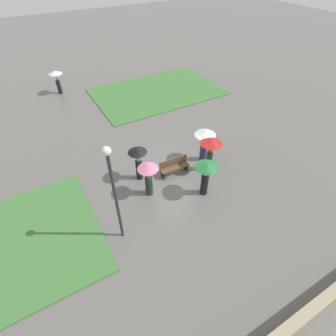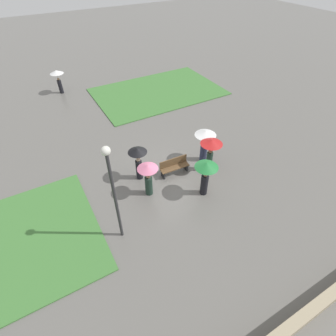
{
  "view_description": "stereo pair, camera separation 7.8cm",
  "coord_description": "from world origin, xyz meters",
  "px_view_note": "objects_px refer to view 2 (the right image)",
  "views": [
    {
      "loc": [
        -5.43,
        -8.98,
        9.55
      ],
      "look_at": [
        -0.37,
        -0.19,
        0.63
      ],
      "focal_mm": 28.0,
      "sensor_mm": 36.0,
      "label": 1
    },
    {
      "loc": [
        -5.36,
        -9.01,
        9.55
      ],
      "look_at": [
        -0.37,
        -0.19,
        0.63
      ],
      "focal_mm": 28.0,
      "sensor_mm": 36.0,
      "label": 2
    }
  ],
  "objects_px": {
    "crowd_person_green": "(206,172)",
    "crowd_person_pink": "(148,175)",
    "park_bench": "(174,166)",
    "lone_walker_far_path": "(57,76)",
    "crowd_person_white": "(205,139)",
    "crowd_person_black": "(138,158)",
    "crowd_person_red": "(211,148)",
    "lamp_post": "(113,185)"
  },
  "relations": [
    {
      "from": "lone_walker_far_path",
      "to": "lamp_post",
      "type": "bearing_deg",
      "value": -1.07
    },
    {
      "from": "crowd_person_black",
      "to": "crowd_person_red",
      "type": "bearing_deg",
      "value": 80.58
    },
    {
      "from": "crowd_person_red",
      "to": "crowd_person_pink",
      "type": "height_order",
      "value": "crowd_person_red"
    },
    {
      "from": "lamp_post",
      "to": "crowd_person_black",
      "type": "height_order",
      "value": "lamp_post"
    },
    {
      "from": "crowd_person_red",
      "to": "lone_walker_far_path",
      "type": "bearing_deg",
      "value": -140.71
    },
    {
      "from": "crowd_person_white",
      "to": "crowd_person_red",
      "type": "distance_m",
      "value": 0.88
    },
    {
      "from": "park_bench",
      "to": "lone_walker_far_path",
      "type": "distance_m",
      "value": 13.29
    },
    {
      "from": "crowd_person_white",
      "to": "crowd_person_green",
      "type": "xyz_separation_m",
      "value": [
        -1.5,
        -2.17,
        0.01
      ]
    },
    {
      "from": "park_bench",
      "to": "lamp_post",
      "type": "xyz_separation_m",
      "value": [
        -3.93,
        -2.31,
        2.52
      ]
    },
    {
      "from": "crowd_person_pink",
      "to": "lone_walker_far_path",
      "type": "height_order",
      "value": "lone_walker_far_path"
    },
    {
      "from": "crowd_person_red",
      "to": "park_bench",
      "type": "bearing_deg",
      "value": -91.65
    },
    {
      "from": "crowd_person_red",
      "to": "lone_walker_far_path",
      "type": "height_order",
      "value": "crowd_person_red"
    },
    {
      "from": "crowd_person_black",
      "to": "crowd_person_green",
      "type": "bearing_deg",
      "value": 51.47
    },
    {
      "from": "park_bench",
      "to": "crowd_person_pink",
      "type": "xyz_separation_m",
      "value": [
        -1.84,
        -0.7,
        0.73
      ]
    },
    {
      "from": "park_bench",
      "to": "crowd_person_white",
      "type": "distance_m",
      "value": 2.22
    },
    {
      "from": "lamp_post",
      "to": "crowd_person_green",
      "type": "relative_size",
      "value": 2.39
    },
    {
      "from": "park_bench",
      "to": "crowd_person_green",
      "type": "relative_size",
      "value": 0.82
    },
    {
      "from": "park_bench",
      "to": "lone_walker_far_path",
      "type": "bearing_deg",
      "value": 105.88
    },
    {
      "from": "crowd_person_green",
      "to": "lone_walker_far_path",
      "type": "bearing_deg",
      "value": -139.18
    },
    {
      "from": "lamp_post",
      "to": "lone_walker_far_path",
      "type": "height_order",
      "value": "lamp_post"
    },
    {
      "from": "lone_walker_far_path",
      "to": "crowd_person_white",
      "type": "bearing_deg",
      "value": 23.87
    },
    {
      "from": "crowd_person_white",
      "to": "crowd_person_green",
      "type": "bearing_deg",
      "value": -17.83
    },
    {
      "from": "lamp_post",
      "to": "crowd_person_red",
      "type": "distance_m",
      "value": 6.11
    },
    {
      "from": "lamp_post",
      "to": "lone_walker_far_path",
      "type": "xyz_separation_m",
      "value": [
        0.87,
        15.21,
        -1.6
      ]
    },
    {
      "from": "park_bench",
      "to": "crowd_person_pink",
      "type": "relative_size",
      "value": 0.89
    },
    {
      "from": "crowd_person_red",
      "to": "lone_walker_far_path",
      "type": "distance_m",
      "value": 14.42
    },
    {
      "from": "crowd_person_white",
      "to": "crowd_person_black",
      "type": "relative_size",
      "value": 1.0
    },
    {
      "from": "crowd_person_white",
      "to": "crowd_person_black",
      "type": "xyz_separation_m",
      "value": [
        -3.77,
        0.4,
        -0.05
      ]
    },
    {
      "from": "park_bench",
      "to": "lone_walker_far_path",
      "type": "relative_size",
      "value": 0.87
    },
    {
      "from": "park_bench",
      "to": "crowd_person_pink",
      "type": "height_order",
      "value": "crowd_person_pink"
    },
    {
      "from": "lamp_post",
      "to": "crowd_person_green",
      "type": "bearing_deg",
      "value": 3.81
    },
    {
      "from": "crowd_person_black",
      "to": "lamp_post",
      "type": "bearing_deg",
      "value": -27.14
    },
    {
      "from": "crowd_person_red",
      "to": "crowd_person_pink",
      "type": "relative_size",
      "value": 1.09
    },
    {
      "from": "crowd_person_white",
      "to": "lone_walker_far_path",
      "type": "height_order",
      "value": "crowd_person_white"
    },
    {
      "from": "park_bench",
      "to": "crowd_person_black",
      "type": "xyz_separation_m",
      "value": [
        -1.77,
        0.55,
        0.9
      ]
    },
    {
      "from": "crowd_person_red",
      "to": "crowd_person_pink",
      "type": "bearing_deg",
      "value": -70.06
    },
    {
      "from": "crowd_person_white",
      "to": "crowd_person_black",
      "type": "height_order",
      "value": "crowd_person_white"
    },
    {
      "from": "lone_walker_far_path",
      "to": "crowd_person_black",
      "type": "bearing_deg",
      "value": 8.17
    },
    {
      "from": "crowd_person_green",
      "to": "crowd_person_pink",
      "type": "distance_m",
      "value": 2.69
    },
    {
      "from": "park_bench",
      "to": "lamp_post",
      "type": "relative_size",
      "value": 0.34
    },
    {
      "from": "lamp_post",
      "to": "crowd_person_pink",
      "type": "xyz_separation_m",
      "value": [
        2.09,
        1.61,
        -1.79
      ]
    },
    {
      "from": "crowd_person_black",
      "to": "lone_walker_far_path",
      "type": "bearing_deg",
      "value": -164.14
    }
  ]
}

